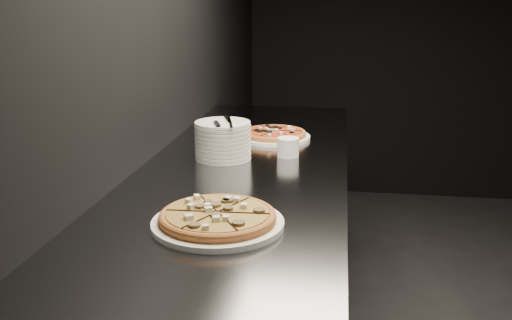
# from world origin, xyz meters

# --- Properties ---
(wall_left) EXTENTS (0.02, 5.00, 2.80)m
(wall_left) POSITION_xyz_m (-2.50, 0.00, 1.40)
(wall_left) COLOR black
(wall_left) RESTS_ON floor
(counter) EXTENTS (0.74, 2.44, 0.92)m
(counter) POSITION_xyz_m (-2.13, 0.00, 0.46)
(counter) COLOR slate
(counter) RESTS_ON floor
(pizza_mushroom) EXTENTS (0.35, 0.35, 0.04)m
(pizza_mushroom) POSITION_xyz_m (-2.10, -0.57, 0.94)
(pizza_mushroom) COLOR white
(pizza_mushroom) RESTS_ON counter
(pizza_tomato) EXTENTS (0.31, 0.31, 0.04)m
(pizza_tomato) POSITION_xyz_m (-2.07, 0.44, 0.94)
(pizza_tomato) COLOR white
(pizza_tomato) RESTS_ON counter
(plate_stack) EXTENTS (0.21, 0.21, 0.14)m
(plate_stack) POSITION_xyz_m (-2.23, 0.10, 0.99)
(plate_stack) COLOR white
(plate_stack) RESTS_ON counter
(cutlery) EXTENTS (0.07, 0.22, 0.01)m
(cutlery) POSITION_xyz_m (-2.22, 0.09, 1.06)
(cutlery) COLOR silver
(cutlery) RESTS_ON plate_stack
(ramekin) EXTENTS (0.08, 0.08, 0.07)m
(ramekin) POSITION_xyz_m (-1.99, 0.17, 0.96)
(ramekin) COLOR white
(ramekin) RESTS_ON counter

